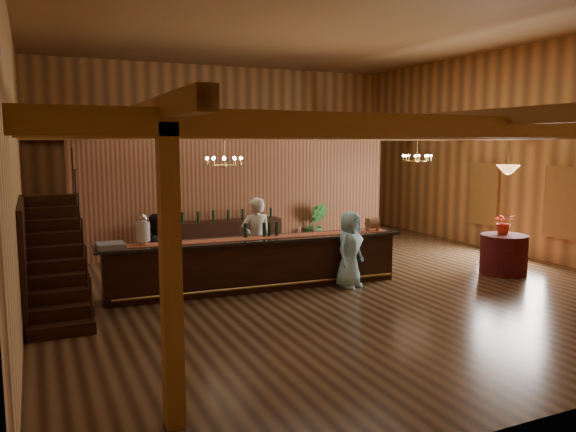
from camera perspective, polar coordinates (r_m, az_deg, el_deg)
name	(u,v)px	position (r m, az deg, el deg)	size (l,w,h in m)	color
floor	(314,275)	(12.88, 2.71, -5.99)	(14.00, 14.00, 0.00)	brown
ceiling	(316,25)	(12.77, 2.87, 18.77)	(14.00, 14.00, 0.00)	brown
wall_back	(219,150)	(19.02, -7.00, 6.68)	(12.00, 0.10, 5.50)	#C28342
wall_left	(15,157)	(11.13, -25.97, 5.45)	(0.10, 14.00, 5.50)	#C28342
wall_right	(516,152)	(16.18, 22.14, 6.05)	(0.10, 14.00, 5.50)	#C28342
beam_grid	(305,132)	(12.98, 1.76, 8.55)	(11.90, 13.90, 0.39)	olive
support_posts	(325,208)	(12.16, 3.83, 0.86)	(9.20, 10.20, 3.20)	olive
partition_wall	(241,195)	(15.61, -4.79, 2.13)	(9.00, 0.18, 3.10)	brown
window_right_front	(563,203)	(15.15, 26.17, 1.23)	(0.12, 1.05, 1.75)	white
window_right_back	(485,194)	(16.91, 19.37, 2.14)	(0.12, 1.05, 1.75)	white
staircase	(56,258)	(10.58, -22.54, -3.99)	(1.00, 2.80, 2.00)	black
backroom_boxes	(226,222)	(17.67, -6.32, -0.60)	(4.10, 0.60, 1.10)	black
tasting_bar	(257,263)	(11.57, -3.20, -4.82)	(6.38, 1.17, 1.07)	black
beverage_dispenser	(143,230)	(11.00, -14.52, -1.41)	(0.26, 0.26, 0.60)	silver
glass_rack_tray	(110,246)	(10.89, -17.59, -2.88)	(0.50, 0.50, 0.10)	gray
raffle_drum	(372,223)	(12.47, 8.57, -0.74)	(0.34, 0.24, 0.30)	#955F3B
bar_bottle_0	(245,231)	(11.50, -4.34, -1.50)	(0.07, 0.07, 0.30)	black
bar_bottle_1	(264,230)	(11.62, -2.44, -1.39)	(0.07, 0.07, 0.30)	black
bar_bottle_2	(269,229)	(11.66, -1.93, -1.36)	(0.07, 0.07, 0.30)	black
bar_bottle_3	(277,229)	(11.71, -1.16, -1.32)	(0.07, 0.07, 0.30)	black
backbar_shelf	(221,238)	(15.16, -6.80, -2.20)	(3.30, 0.52, 0.93)	black
round_table	(504,254)	(13.81, 21.06, -3.65)	(1.04, 1.04, 0.90)	#481312
chandelier_left	(224,161)	(12.18, -6.51, 5.60)	(0.80, 0.80, 0.75)	#B59446
chandelier_right	(417,158)	(16.23, 12.97, 5.81)	(0.80, 0.80, 0.78)	#B59446
pendant_lamp	(508,169)	(13.58, 21.44, 4.45)	(0.52, 0.52, 0.90)	#B59446
bartender	(256,239)	(12.16, -3.26, -2.40)	(0.67, 0.44, 1.83)	silver
staff_second	(155,253)	(11.66, -13.33, -3.63)	(0.77, 0.60, 1.58)	black
guest	(350,249)	(11.70, 6.29, -3.38)	(0.79, 0.51, 1.61)	#99DAE9
floor_plant	(315,224)	(16.32, 2.81, -0.86)	(0.70, 0.56, 1.27)	#256622
table_flowers	(504,222)	(13.86, 21.11, -0.58)	(0.49, 0.43, 0.55)	red
table_vase	(504,227)	(13.83, 21.05, -1.05)	(0.16, 0.16, 0.33)	#B59446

